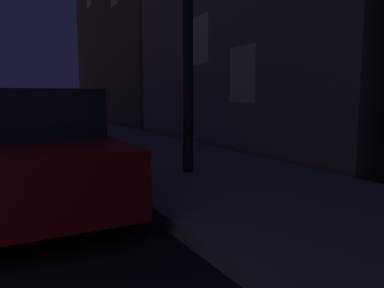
% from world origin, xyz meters
% --- Properties ---
extents(car_red, '(2.00, 4.07, 1.43)m').
position_xyz_m(car_red, '(2.85, 4.59, 0.71)').
color(car_red, maroon).
rests_on(car_red, ground).
extents(car_white, '(2.23, 4.13, 1.43)m').
position_xyz_m(car_white, '(2.85, 11.53, 0.71)').
color(car_white, silver).
rests_on(car_white, ground).
extents(building_far, '(6.39, 10.23, 9.75)m').
position_xyz_m(building_far, '(10.49, 17.08, 4.88)').
color(building_far, brown).
rests_on(building_far, ground).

